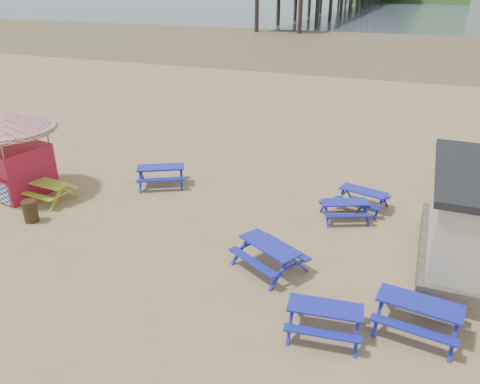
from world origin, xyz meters
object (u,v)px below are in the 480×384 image
at_px(picnic_table_blue_a, 161,176).
at_px(picnic_table_yellow, 48,191).
at_px(ice_cream_kiosk, 10,143).
at_px(litter_bin, 30,211).
at_px(picnic_table_blue_b, 363,199).

distance_m(picnic_table_blue_a, picnic_table_yellow, 4.55).
relative_size(picnic_table_blue_a, ice_cream_kiosk, 0.57).
relative_size(picnic_table_blue_a, litter_bin, 3.09).
bearing_deg(litter_bin, picnic_table_blue_b, 26.71).
bearing_deg(ice_cream_kiosk, litter_bin, -28.25).
bearing_deg(picnic_table_blue_b, ice_cream_kiosk, -150.60).
bearing_deg(picnic_table_blue_a, litter_bin, -148.72).
bearing_deg(ice_cream_kiosk, picnic_table_yellow, 3.87).
bearing_deg(picnic_table_blue_a, ice_cream_kiosk, -179.06).
height_order(picnic_table_blue_a, picnic_table_blue_b, picnic_table_blue_a).
bearing_deg(picnic_table_blue_b, picnic_table_blue_a, -160.16).
xyz_separation_m(picnic_table_blue_b, ice_cream_kiosk, (-13.40, -3.76, 1.78)).
distance_m(picnic_table_blue_a, litter_bin, 5.40).
relative_size(picnic_table_blue_a, picnic_table_blue_b, 1.22).
height_order(picnic_table_blue_a, picnic_table_yellow, picnic_table_blue_a).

